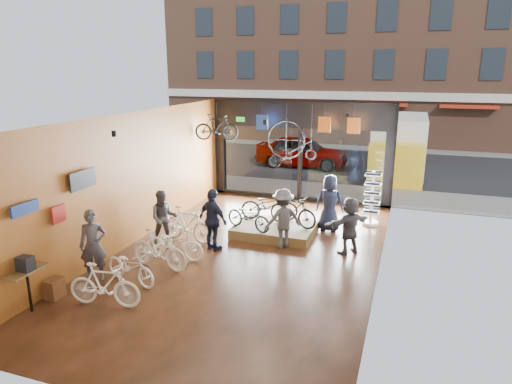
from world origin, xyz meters
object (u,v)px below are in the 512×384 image
at_px(street_car, 302,151).
at_px(customer_0, 93,245).
at_px(box_truck, 399,148).
at_px(floor_bike_4, 174,243).
at_px(floor_bike_2, 131,266).
at_px(display_bike_left, 249,216).
at_px(floor_bike_1, 104,285).
at_px(display_platform, 275,230).
at_px(display_bike_mid, 293,211).
at_px(customer_4, 330,203).
at_px(customer_2, 213,220).
at_px(floor_bike_5, 187,224).
at_px(customer_5, 350,225).
at_px(hung_bike, 217,127).
at_px(customer_3, 283,219).
at_px(display_bike_right, 269,205).
at_px(customer_1, 164,218).
at_px(sunglasses_rack, 372,198).
at_px(floor_bike_3, 159,250).
at_px(penny_farthing, 294,142).

xyz_separation_m(street_car, customer_0, (-1.65, -14.53, 0.07)).
bearing_deg(box_truck, floor_bike_4, -113.93).
relative_size(floor_bike_2, display_bike_left, 1.01).
distance_m(floor_bike_1, display_platform, 5.84).
xyz_separation_m(floor_bike_4, display_bike_mid, (2.55, 2.78, 0.35)).
distance_m(street_car, customer_4, 9.77).
relative_size(floor_bike_2, customer_2, 0.90).
bearing_deg(customer_4, floor_bike_2, 52.50).
xyz_separation_m(floor_bike_5, customer_5, (4.63, 0.69, 0.27)).
height_order(street_car, hung_bike, hung_bike).
distance_m(floor_bike_5, customer_3, 2.85).
distance_m(display_bike_right, customer_4, 1.89).
xyz_separation_m(customer_0, customer_1, (0.43, 2.56, -0.07)).
height_order(display_bike_left, display_bike_mid, display_bike_mid).
bearing_deg(floor_bike_2, customer_0, 112.43).
relative_size(customer_1, sunglasses_rack, 0.90).
distance_m(display_platform, display_bike_right, 0.85).
bearing_deg(floor_bike_3, floor_bike_5, 14.99).
relative_size(floor_bike_4, customer_0, 0.97).
bearing_deg(penny_farthing, customer_3, -80.00).
xyz_separation_m(customer_4, penny_farthing, (-1.63, 1.74, 1.59)).
xyz_separation_m(floor_bike_3, customer_5, (4.44, 2.63, 0.29)).
height_order(display_bike_left, penny_farthing, penny_farthing).
distance_m(box_truck, hung_bike, 9.30).
bearing_deg(display_platform, sunglasses_rack, 35.58).
relative_size(floor_bike_1, floor_bike_2, 1.03).
xyz_separation_m(floor_bike_5, display_bike_right, (1.95, 1.88, 0.24)).
bearing_deg(customer_5, floor_bike_1, -2.13).
xyz_separation_m(floor_bike_2, display_bike_right, (1.98, 4.74, 0.36)).
relative_size(display_bike_left, customer_4, 0.86).
distance_m(floor_bike_1, floor_bike_5, 4.00).
bearing_deg(display_bike_right, customer_2, 144.77).
bearing_deg(display_bike_left, street_car, 23.91).
distance_m(display_platform, hung_bike, 4.67).
bearing_deg(floor_bike_5, customer_1, 139.03).
bearing_deg(penny_farthing, display_bike_mid, -75.62).
bearing_deg(hung_bike, street_car, -23.37).
height_order(display_bike_right, sunglasses_rack, sunglasses_rack).
distance_m(display_bike_mid, customer_2, 2.59).
bearing_deg(customer_1, customer_0, -128.73).
distance_m(customer_4, penny_farthing, 2.87).
bearing_deg(floor_bike_4, floor_bike_2, 168.68).
bearing_deg(sunglasses_rack, customer_3, -113.59).
bearing_deg(sunglasses_rack, display_bike_left, -128.99).
distance_m(customer_0, customer_4, 7.10).
height_order(customer_3, penny_farthing, penny_farthing).
height_order(floor_bike_2, display_bike_left, display_bike_left).
bearing_deg(customer_5, customer_3, -41.50).
relative_size(customer_3, penny_farthing, 1.02).
bearing_deg(hung_bike, floor_bike_2, 171.66).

